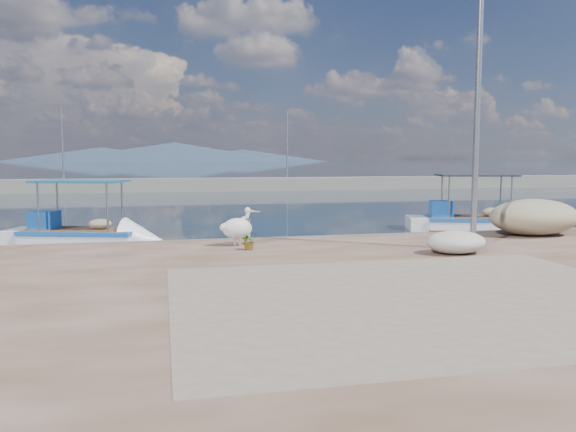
# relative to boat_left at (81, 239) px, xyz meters

# --- Properties ---
(ground) EXTENTS (1400.00, 1400.00, 0.00)m
(ground) POSITION_rel_boat_left_xyz_m (6.37, -8.32, -0.20)
(ground) COLOR #162635
(ground) RESTS_ON ground
(quay) EXTENTS (44.00, 22.00, 0.50)m
(quay) POSITION_rel_boat_left_xyz_m (6.37, -14.32, 0.05)
(quay) COLOR brown
(quay) RESTS_ON ground
(quay_patch) EXTENTS (9.00, 7.00, 0.01)m
(quay_patch) POSITION_rel_boat_left_xyz_m (7.37, -11.32, 0.30)
(quay_patch) COLOR gray
(quay_patch) RESTS_ON quay
(breakwater) EXTENTS (120.00, 2.20, 7.50)m
(breakwater) POSITION_rel_boat_left_xyz_m (6.37, 31.68, 0.40)
(breakwater) COLOR gray
(breakwater) RESTS_ON ground
(mountains) EXTENTS (370.00, 280.00, 22.00)m
(mountains) POSITION_rel_boat_left_xyz_m (10.77, 641.68, 9.30)
(mountains) COLOR #28384C
(mountains) RESTS_ON ground
(boat_left) EXTENTS (5.69, 3.25, 2.60)m
(boat_left) POSITION_rel_boat_left_xyz_m (0.00, 0.00, 0.00)
(boat_left) COLOR white
(boat_left) RESTS_ON ground
(boat_right) EXTENTS (5.93, 3.37, 2.71)m
(boat_right) POSITION_rel_boat_left_xyz_m (15.50, 0.68, 0.01)
(boat_right) COLOR white
(boat_right) RESTS_ON ground
(pelican) EXTENTS (1.12, 0.53, 1.10)m
(pelican) POSITION_rel_boat_left_xyz_m (4.87, -4.74, 0.81)
(pelican) COLOR tan
(pelican) RESTS_ON quay
(lamp_post) EXTENTS (0.44, 0.96, 7.00)m
(lamp_post) POSITION_rel_boat_left_xyz_m (11.05, -6.72, 3.60)
(lamp_post) COLOR gray
(lamp_post) RESTS_ON quay
(bollard_near) EXTENTS (0.24, 0.24, 0.72)m
(bollard_near) POSITION_rel_boat_left_xyz_m (5.19, -4.34, 0.69)
(bollard_near) COLOR gray
(bollard_near) RESTS_ON quay
(potted_plant) EXTENTS (0.55, 0.51, 0.50)m
(potted_plant) POSITION_rel_boat_left_xyz_m (5.08, -5.49, 0.55)
(potted_plant) COLOR #33722D
(potted_plant) RESTS_ON quay
(net_pile_c) EXTENTS (2.99, 2.13, 1.17)m
(net_pile_c) POSITION_rel_boat_left_xyz_m (14.54, -4.53, 0.88)
(net_pile_c) COLOR #BBB28B
(net_pile_c) RESTS_ON quay
(net_pile_d) EXTENTS (1.60, 1.20, 0.60)m
(net_pile_d) POSITION_rel_boat_left_xyz_m (10.25, -7.24, 0.60)
(net_pile_d) COLOR beige
(net_pile_d) RESTS_ON quay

